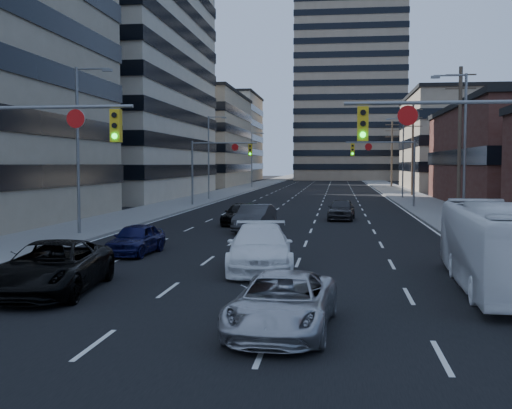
{
  "coord_description": "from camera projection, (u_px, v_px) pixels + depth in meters",
  "views": [
    {
      "loc": [
        3.32,
        -12.9,
        3.86
      ],
      "look_at": [
        -0.02,
        13.26,
        2.2
      ],
      "focal_mm": 45.0,
      "sensor_mm": 36.0,
      "label": 1
    }
  ],
  "objects": [
    {
      "name": "ground",
      "position": [
        177.0,
        349.0,
        13.43
      ],
      "size": [
        400.0,
        400.0,
        0.0
      ],
      "primitive_type": "plane",
      "color": "black",
      "rests_on": "ground"
    },
    {
      "name": "road_surface",
      "position": [
        323.0,
        182.0,
        142.13
      ],
      "size": [
        18.0,
        300.0,
        0.02
      ],
      "primitive_type": "cube",
      "color": "black",
      "rests_on": "ground"
    },
    {
      "name": "sidewalk_left",
      "position": [
        271.0,
        181.0,
        143.58
      ],
      "size": [
        5.0,
        300.0,
        0.15
      ],
      "primitive_type": "cube",
      "color": "slate",
      "rests_on": "ground"
    },
    {
      "name": "sidewalk_right",
      "position": [
        375.0,
        181.0,
        140.67
      ],
      "size": [
        5.0,
        300.0,
        0.15
      ],
      "primitive_type": "cube",
      "color": "slate",
      "rests_on": "ground"
    },
    {
      "name": "office_left_mid",
      "position": [
        79.0,
        78.0,
        75.36
      ],
      "size": [
        26.0,
        34.0,
        28.0
      ],
      "primitive_type": "cube",
      "color": "#ADA089",
      "rests_on": "ground"
    },
    {
      "name": "office_left_far",
      "position": [
        185.0,
        141.0,
        114.96
      ],
      "size": [
        20.0,
        30.0,
        16.0
      ],
      "primitive_type": "cube",
      "color": "gray",
      "rests_on": "ground"
    },
    {
      "name": "office_right_far",
      "position": [
        482.0,
        143.0,
        96.95
      ],
      "size": [
        22.0,
        28.0,
        14.0
      ],
      "primitive_type": "cube",
      "color": "gray",
      "rests_on": "ground"
    },
    {
      "name": "apartment_tower",
      "position": [
        350.0,
        63.0,
        159.34
      ],
      "size": [
        26.0,
        26.0,
        58.0
      ],
      "primitive_type": "cube",
      "color": "gray",
      "rests_on": "ground"
    },
    {
      "name": "bg_block_left",
      "position": [
        208.0,
        139.0,
        154.94
      ],
      "size": [
        24.0,
        24.0,
        20.0
      ],
      "primitive_type": "cube",
      "color": "#ADA089",
      "rests_on": "ground"
    },
    {
      "name": "bg_block_right",
      "position": [
        472.0,
        154.0,
        137.7
      ],
      "size": [
        22.0,
        22.0,
        12.0
      ],
      "primitive_type": "cube",
      "color": "gray",
      "rests_on": "ground"
    },
    {
      "name": "signal_near_left",
      "position": [
        22.0,
        151.0,
        22.02
      ],
      "size": [
        6.59,
        0.33,
        6.0
      ],
      "color": "slate",
      "rests_on": "ground"
    },
    {
      "name": "signal_near_right",
      "position": [
        471.0,
        149.0,
        20.13
      ],
      "size": [
        6.59,
        0.33,
        6.0
      ],
      "color": "slate",
      "rests_on": "ground"
    },
    {
      "name": "signal_far_left",
      "position": [
        217.0,
        159.0,
        58.68
      ],
      "size": [
        6.09,
        0.33,
        6.0
      ],
      "color": "slate",
      "rests_on": "ground"
    },
    {
      "name": "signal_far_right",
      "position": [
        388.0,
        159.0,
        56.73
      ],
      "size": [
        6.09,
        0.33,
        6.0
      ],
      "color": "slate",
      "rests_on": "ground"
    },
    {
      "name": "utility_pole_block",
      "position": [
        460.0,
        138.0,
        47.16
      ],
      "size": [
        2.2,
        0.28,
        11.0
      ],
      "color": "#4C3D2D",
      "rests_on": "ground"
    },
    {
      "name": "utility_pole_midblock",
      "position": [
        413.0,
        148.0,
        76.86
      ],
      "size": [
        2.2,
        0.28,
        11.0
      ],
      "color": "#4C3D2D",
      "rests_on": "ground"
    },
    {
      "name": "utility_pole_distant",
      "position": [
        392.0,
        153.0,
        106.56
      ],
      "size": [
        2.2,
        0.28,
        11.0
      ],
      "color": "#4C3D2D",
      "rests_on": "ground"
    },
    {
      "name": "streetlight_left_near",
      "position": [
        81.0,
        142.0,
        34.22
      ],
      "size": [
        2.03,
        0.22,
        9.0
      ],
      "color": "slate",
      "rests_on": "ground"
    },
    {
      "name": "streetlight_left_mid",
      "position": [
        210.0,
        153.0,
        68.87
      ],
      "size": [
        2.03,
        0.22,
        9.0
      ],
      "color": "slate",
      "rests_on": "ground"
    },
    {
      "name": "streetlight_left_far",
      "position": [
        253.0,
        157.0,
        103.52
      ],
      "size": [
        2.03,
        0.22,
        9.0
      ],
      "color": "slate",
      "rests_on": "ground"
    },
    {
      "name": "streetlight_right_near",
      "position": [
        462.0,
        143.0,
        36.55
      ],
      "size": [
        2.03,
        0.22,
        9.0
      ],
      "color": "slate",
      "rests_on": "ground"
    },
    {
      "name": "streetlight_right_far",
      "position": [
        402.0,
        153.0,
        71.2
      ],
      "size": [
        2.03,
        0.22,
        9.0
      ],
      "color": "slate",
      "rests_on": "ground"
    },
    {
      "name": "black_pickup",
      "position": [
        52.0,
        267.0,
        19.14
      ],
      "size": [
        3.07,
        5.8,
        1.55
      ],
      "primitive_type": "imported",
      "rotation": [
        0.0,
        0.0,
        0.09
      ],
      "color": "black",
      "rests_on": "ground"
    },
    {
      "name": "white_van",
      "position": [
        260.0,
        248.0,
        23.26
      ],
      "size": [
        2.92,
        5.9,
        1.65
      ],
      "primitive_type": "imported",
      "rotation": [
        0.0,
        0.0,
        0.11
      ],
      "color": "white",
      "rests_on": "ground"
    },
    {
      "name": "silver_suv",
      "position": [
        282.0,
        303.0,
        14.75
      ],
      "size": [
        2.54,
        4.95,
        1.34
      ],
      "primitive_type": "imported",
      "rotation": [
        0.0,
        0.0,
        -0.07
      ],
      "color": "#AFAFB4",
      "rests_on": "ground"
    },
    {
      "name": "transit_bus",
      "position": [
        496.0,
        246.0,
        19.74
      ],
      "size": [
        2.72,
        9.75,
        2.69
      ],
      "primitive_type": "imported",
      "rotation": [
        0.0,
        0.0,
        -0.05
      ],
      "color": "white",
      "rests_on": "ground"
    },
    {
      "name": "sedan_blue",
      "position": [
        136.0,
        239.0,
        27.3
      ],
      "size": [
        1.84,
        4.02,
        1.34
      ],
      "primitive_type": "imported",
      "rotation": [
        0.0,
        0.0,
        -0.07
      ],
      "color": "#0E0F3A",
      "rests_on": "ground"
    },
    {
      "name": "sedan_grey_center",
      "position": [
        255.0,
        218.0,
        36.66
      ],
      "size": [
        2.09,
        4.83,
        1.55
      ],
      "primitive_type": "imported",
      "rotation": [
        0.0,
        0.0,
        -0.1
      ],
      "color": "#373739",
      "rests_on": "ground"
    },
    {
      "name": "sedan_black_far",
      "position": [
        240.0,
        215.0,
        40.8
      ],
      "size": [
        2.08,
        4.57,
        1.3
      ],
      "primitive_type": "imported",
      "rotation": [
        0.0,
        0.0,
        -0.06
      ],
      "color": "black",
      "rests_on": "ground"
    },
    {
      "name": "sedan_grey_right",
      "position": [
        341.0,
        209.0,
        44.32
      ],
      "size": [
        2.04,
        4.45,
        1.48
      ],
      "primitive_type": "imported",
      "rotation": [
        0.0,
        0.0,
        -0.07
      ],
      "color": "#2F2E31",
      "rests_on": "ground"
    }
  ]
}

